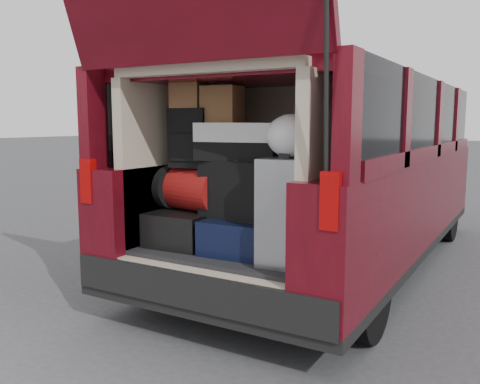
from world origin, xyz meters
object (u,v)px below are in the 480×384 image
object	(u,v)px
red_duffel	(194,189)
black_soft_case	(243,189)
silver_roller	(289,210)
black_hardshell	(190,226)
backpack	(192,138)
navy_hardshell	(243,235)
twotone_duffel	(240,142)

from	to	relation	value
red_duffel	black_soft_case	bearing A→B (deg)	9.63
silver_roller	black_soft_case	bearing A→B (deg)	159.64
black_hardshell	backpack	xyz separation A→B (m)	(0.03, -0.00, 0.63)
navy_hardshell	backpack	bearing A→B (deg)	174.20
black_hardshell	twotone_duffel	bearing A→B (deg)	0.95
black_soft_case	silver_roller	bearing A→B (deg)	-10.33
twotone_duffel	black_soft_case	bearing A→B (deg)	-37.05
silver_roller	navy_hardshell	bearing A→B (deg)	163.38
backpack	red_duffel	bearing A→B (deg)	65.03
silver_roller	twotone_duffel	xyz separation A→B (m)	(-0.42, 0.13, 0.41)
silver_roller	black_soft_case	size ratio (longest dim) A/B	1.23
silver_roller	red_duffel	bearing A→B (deg)	167.13
black_hardshell	red_duffel	world-z (taller)	red_duffel
black_hardshell	backpack	distance (m)	0.63
red_duffel	black_soft_case	size ratio (longest dim) A/B	0.89
red_duffel	black_hardshell	bearing A→B (deg)	-146.78
red_duffel	black_soft_case	distance (m)	0.41
navy_hardshell	silver_roller	size ratio (longest dim) A/B	0.80
backpack	black_hardshell	bearing A→B (deg)	174.57
red_duffel	black_soft_case	xyz separation A→B (m)	(0.41, -0.01, 0.03)
black_hardshell	silver_roller	xyz separation A→B (m)	(0.83, -0.11, 0.21)
black_hardshell	red_duffel	distance (m)	0.28
navy_hardshell	silver_roller	xyz separation A→B (m)	(0.37, -0.08, 0.21)
navy_hardshell	black_soft_case	size ratio (longest dim) A/B	0.98
black_hardshell	black_soft_case	distance (m)	0.53
red_duffel	black_soft_case	world-z (taller)	black_soft_case
backpack	twotone_duffel	world-z (taller)	backpack
silver_roller	black_soft_case	distance (m)	0.42
red_duffel	backpack	world-z (taller)	backpack
black_hardshell	black_soft_case	world-z (taller)	black_soft_case
black_soft_case	navy_hardshell	bearing A→B (deg)	-53.58
navy_hardshell	backpack	distance (m)	0.77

